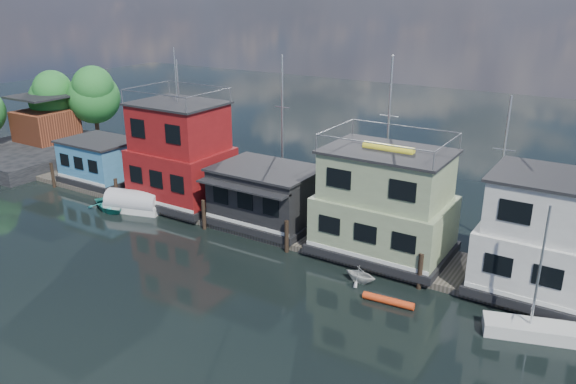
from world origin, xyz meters
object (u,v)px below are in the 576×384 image
Objects in this scene: houseboat_red at (181,156)px; houseboat_white at (559,241)px; houseboat_blue at (101,160)px; red_kayak at (388,301)px; houseboat_dark at (266,195)px; dinghy_white at (360,274)px; houseboat_green at (385,204)px; tarp_runabout at (134,203)px; day_sailer at (530,328)px; dinghy_teal at (110,205)px.

houseboat_red is 27.01m from houseboat_white.
houseboat_blue reaches higher than red_kayak.
dinghy_white is (9.33, -3.91, -1.90)m from houseboat_dark.
houseboat_dark is 0.88× the size of houseboat_green.
tarp_runabout is at bearing 169.18° from red_kayak.
houseboat_blue is 2.24× the size of red_kayak.
red_kayak is at bearing -63.24° from houseboat_green.
houseboat_dark is at bearing -0.06° from houseboat_blue.
houseboat_red is at bearing 80.96° from dinghy_white.
day_sailer is 3.54× the size of dinghy_white.
houseboat_green is 1.77× the size of tarp_runabout.
day_sailer is (26.75, -4.36, -3.69)m from houseboat_red.
red_kayak is 7.13m from day_sailer.
houseboat_red is at bearing -28.72° from dinghy_teal.
day_sailer is 1.86× the size of dinghy_teal.
day_sailer is (9.75, -4.36, -3.14)m from houseboat_green.
dinghy_white is (19.71, -0.92, -0.16)m from tarp_runabout.
houseboat_red is 8.18m from houseboat_dark.
houseboat_blue reaches higher than dinghy_teal.
houseboat_white is (19.00, 0.02, 1.12)m from houseboat_dark.
dinghy_teal is (5.34, -3.86, -1.82)m from houseboat_blue.
dinghy_teal is (-4.16, -3.86, -3.72)m from houseboat_red.
houseboat_green reaches higher than day_sailer.
dinghy_teal is (-21.16, -3.86, -3.16)m from houseboat_green.
houseboat_dark is 1.07× the size of day_sailer.
houseboat_green is (17.00, 0.00, -0.55)m from houseboat_red.
houseboat_blue reaches higher than tarp_runabout.
houseboat_blue is 0.93× the size of day_sailer.
dinghy_teal is 21.48m from dinghy_white.
houseboat_white is 4.30× the size of dinghy_white.
dinghy_teal is (-31.16, -3.86, -3.15)m from houseboat_white.
houseboat_green is 1.00× the size of houseboat_white.
dinghy_teal is at bearing -172.94° from houseboat_white.
houseboat_red is at bearing -180.00° from houseboat_green.
dinghy_white is at bearing 144.44° from red_kayak.
dinghy_white is (21.48, -0.07, 0.13)m from dinghy_teal.
houseboat_blue is 17.50m from houseboat_dark.
red_kayak is at bearing -15.15° from houseboat_red.
tarp_runabout reaches higher than red_kayak.
red_kayak is (19.69, -5.33, -3.89)m from houseboat_red.
day_sailer is at bearing -13.03° from houseboat_dark.
day_sailer reaches higher than dinghy_teal.
day_sailer reaches higher than red_kayak.
houseboat_dark is 19.35m from day_sailer.
day_sailer is 30.91m from dinghy_teal.
houseboat_white is at bearing -0.00° from houseboat_green.
houseboat_dark is at bearing -0.14° from houseboat_red.
houseboat_white is 2.26× the size of dinghy_teal.
dinghy_white is at bearing 159.21° from day_sailer.
houseboat_blue is 1.35× the size of tarp_runabout.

